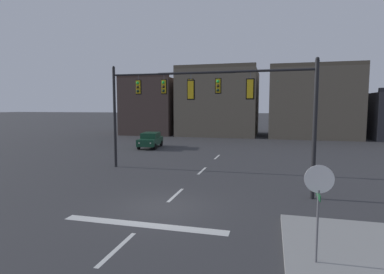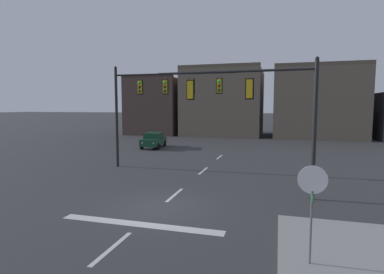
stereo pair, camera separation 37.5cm
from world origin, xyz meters
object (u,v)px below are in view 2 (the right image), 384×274
signal_mast_near_side (263,103)px  stop_sign (312,191)px  signal_mast_far_side (155,96)px  car_lot_nearside (154,140)px

signal_mast_near_side → stop_sign: signal_mast_near_side is taller
signal_mast_far_side → stop_sign: (9.21, -11.49, -2.96)m
signal_mast_far_side → car_lot_nearside: (-4.50, 10.40, -4.25)m
signal_mast_near_side → car_lot_nearside: (-12.07, 15.10, -3.66)m
stop_sign → car_lot_nearside: bearing=122.1°
stop_sign → car_lot_nearside: 25.86m
stop_sign → car_lot_nearside: (-13.71, 21.89, -1.29)m
signal_mast_near_side → stop_sign: (1.64, -6.78, -2.37)m
signal_mast_near_side → signal_mast_far_side: (-7.57, 4.71, 0.59)m
signal_mast_near_side → signal_mast_far_side: 8.93m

